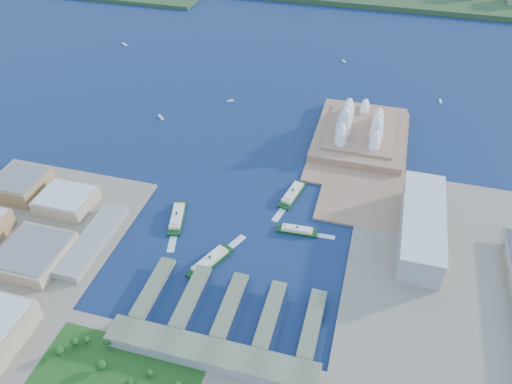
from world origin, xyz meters
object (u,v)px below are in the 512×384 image
(opera_house, at_px, (362,120))
(ferry_a, at_px, (177,216))
(ferry_c, at_px, (210,260))
(ferry_d, at_px, (297,229))
(toaster_building, at_px, (422,226))
(ferry_b, at_px, (293,192))

(opera_house, xyz_separation_m, ferry_a, (-194.66, -243.32, -26.28))
(ferry_a, relative_size, ferry_c, 0.98)
(opera_house, bearing_deg, ferry_d, -102.20)
(toaster_building, distance_m, ferry_a, 288.32)
(ferry_a, xyz_separation_m, ferry_c, (63.24, -58.11, 0.10))
(ferry_b, bearing_deg, toaster_building, -2.19)
(ferry_a, bearing_deg, ferry_b, 18.92)
(opera_house, bearing_deg, toaster_building, -65.77)
(ferry_a, bearing_deg, ferry_c, -56.66)
(opera_house, xyz_separation_m, ferry_b, (-68.48, -161.39, -26.37))
(ferry_c, bearing_deg, toaster_building, -131.07)
(toaster_building, distance_m, ferry_b, 163.79)
(opera_house, bearing_deg, ferry_a, -128.66)
(ferry_b, bearing_deg, ferry_c, -102.71)
(ferry_b, bearing_deg, opera_house, 78.50)
(toaster_building, relative_size, ferry_c, 2.52)
(opera_house, distance_m, ferry_a, 312.71)
(ferry_b, distance_m, ferry_c, 153.53)
(opera_house, height_order, ferry_d, opera_house)
(opera_house, xyz_separation_m, ferry_c, (-131.42, -301.43, -26.18))
(opera_house, height_order, toaster_building, opera_house)
(toaster_building, bearing_deg, ferry_a, -171.35)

